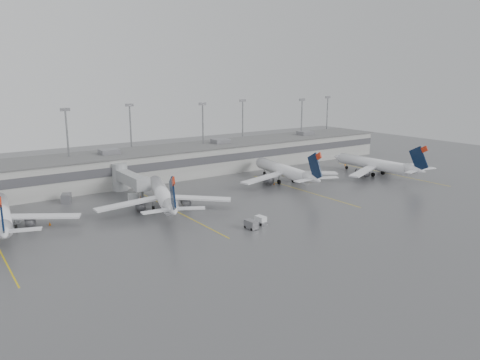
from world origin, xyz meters
TOP-DOWN VIEW (x-y plane):
  - ground at (0.00, 0.00)m, footprint 260.00×260.00m
  - terminal at (-0.01, 57.98)m, footprint 152.00×17.00m
  - light_masts at (0.00, 63.75)m, footprint 142.40×8.00m
  - jet_bridge_right at (-20.50, 45.72)m, footprint 4.00×17.20m
  - stand_markings at (-0.00, 24.00)m, footprint 105.25×40.00m
  - jet_far_left at (-50.33, 31.81)m, footprint 27.70×31.20m
  - jet_mid_left at (-19.23, 27.52)m, footprint 28.01×31.89m
  - jet_mid_right at (19.27, 32.11)m, footprint 29.39×33.17m
  - jet_far_right at (47.41, 24.30)m, footprint 29.32×32.86m
  - baggage_tug at (-7.90, 7.41)m, footprint 1.87×2.71m
  - baggage_cart at (-11.10, 6.21)m, footprint 1.73×2.76m
  - gse_uld_a at (-47.81, 35.84)m, footprint 2.70×2.27m
  - gse_uld_b at (-21.63, 38.98)m, footprint 2.53×2.06m
  - gse_uld_c at (20.78, 39.81)m, footprint 2.46×1.73m
  - gse_loader at (-35.02, 45.71)m, footprint 3.10×3.75m
  - cone_a at (-42.27, 30.48)m, footprint 0.45×0.45m
  - cone_b at (-19.29, 39.73)m, footprint 0.47×0.47m
  - cone_c at (15.64, 32.33)m, footprint 0.40×0.40m
  - cone_d at (51.17, 39.90)m, footprint 0.50×0.50m

SIDE VIEW (x-z plane):
  - ground at x=0.00m, z-range 0.00..0.00m
  - stand_markings at x=0.00m, z-range 0.00..0.01m
  - cone_c at x=15.64m, z-range 0.00..0.64m
  - cone_a at x=-42.27m, z-range 0.00..0.71m
  - cone_b at x=-19.29m, z-range 0.00..0.75m
  - cone_d at x=51.17m, z-range 0.00..0.79m
  - baggage_tug at x=-7.90m, z-range -0.18..1.48m
  - gse_uld_b at x=-21.63m, z-range 0.00..1.55m
  - gse_uld_a at x=-47.81m, z-range 0.00..1.62m
  - gse_uld_c at x=20.78m, z-range 0.00..1.66m
  - baggage_cart at x=-11.10m, z-range 0.04..1.73m
  - gse_loader at x=-35.02m, z-range 0.00..2.01m
  - jet_far_left at x=-50.33m, z-range -1.91..8.19m
  - jet_far_right at x=47.41m, z-range -2.01..8.62m
  - jet_mid_left at x=-19.23m, z-range -2.01..8.63m
  - jet_mid_right at x=19.27m, z-range -2.04..8.73m
  - jet_bridge_right at x=-20.50m, z-range 0.37..7.37m
  - terminal at x=-0.01m, z-range -0.55..8.90m
  - light_masts at x=0.00m, z-range 1.73..22.33m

